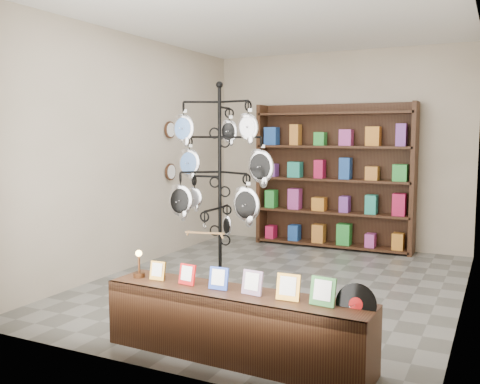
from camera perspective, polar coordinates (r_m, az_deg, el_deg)
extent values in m
plane|color=slate|center=(6.32, 3.84, -9.78)|extent=(5.00, 5.00, 0.00)
plane|color=beige|center=(8.45, 10.38, 4.47)|extent=(4.00, 0.00, 4.00)
plane|color=beige|center=(3.89, -10.14, 2.60)|extent=(4.00, 0.00, 4.00)
plane|color=beige|center=(7.09, -11.24, 4.14)|extent=(0.00, 5.00, 5.00)
plane|color=beige|center=(5.64, 23.13, 3.28)|extent=(0.00, 5.00, 5.00)
plane|color=white|center=(6.21, 4.05, 17.90)|extent=(5.00, 5.00, 0.00)
cylinder|color=black|center=(6.02, -2.12, -10.43)|extent=(0.53, 0.53, 0.03)
cylinder|color=black|center=(5.80, -2.16, 0.07)|extent=(0.04, 0.04, 2.24)
sphere|color=black|center=(5.79, -2.21, 11.36)|extent=(0.07, 0.07, 0.07)
ellipsoid|color=silver|center=(6.08, -1.39, -3.61)|extent=(0.12, 0.05, 0.23)
cube|color=tan|center=(5.59, -3.79, -4.37)|extent=(0.42, 0.11, 0.04)
cube|color=black|center=(4.27, -0.50, -14.01)|extent=(2.16, 0.50, 0.53)
cube|color=#BF842D|center=(4.54, -8.77, -8.30)|extent=(0.14, 0.05, 0.16)
cube|color=red|center=(4.38, -5.65, -8.74)|extent=(0.15, 0.06, 0.17)
cube|color=#263FA5|center=(4.23, -2.28, -9.19)|extent=(0.16, 0.06, 0.18)
cube|color=#E54C33|center=(4.09, 1.33, -9.64)|extent=(0.17, 0.06, 0.19)
cube|color=#BF842D|center=(3.97, 5.18, -10.08)|extent=(0.18, 0.06, 0.20)
cube|color=#337233|center=(3.88, 8.84, -10.44)|extent=(0.19, 0.07, 0.20)
cylinder|color=black|center=(3.88, 12.26, -11.62)|extent=(0.30, 0.08, 0.29)
cylinder|color=red|center=(3.88, 12.25, -11.63)|extent=(0.10, 0.03, 0.10)
cylinder|color=#452613|center=(4.67, -10.70, -8.66)|extent=(0.10, 0.10, 0.04)
cylinder|color=#452613|center=(4.65, -10.73, -7.62)|extent=(0.02, 0.02, 0.14)
sphere|color=#FFBF59|center=(4.63, -10.75, -6.44)|extent=(0.05, 0.05, 0.05)
cube|color=black|center=(8.41, 10.22, 1.74)|extent=(2.40, 0.04, 2.20)
cube|color=black|center=(8.66, 2.40, 1.96)|extent=(0.06, 0.36, 2.20)
cube|color=black|center=(8.01, 18.04, 1.31)|extent=(0.06, 0.36, 2.20)
cube|color=black|center=(8.41, 9.78, -5.49)|extent=(2.36, 0.36, 0.04)
cube|color=black|center=(8.32, 9.84, -2.12)|extent=(2.36, 0.36, 0.03)
cube|color=black|center=(8.26, 9.91, 1.32)|extent=(2.36, 0.36, 0.04)
cube|color=black|center=(8.24, 9.97, 4.78)|extent=(2.36, 0.36, 0.04)
cube|color=black|center=(8.24, 10.04, 8.26)|extent=(2.36, 0.36, 0.04)
cylinder|color=black|center=(7.72, -7.49, 6.59)|extent=(0.03, 0.24, 0.24)
cylinder|color=black|center=(7.74, -7.42, 2.15)|extent=(0.03, 0.24, 0.24)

